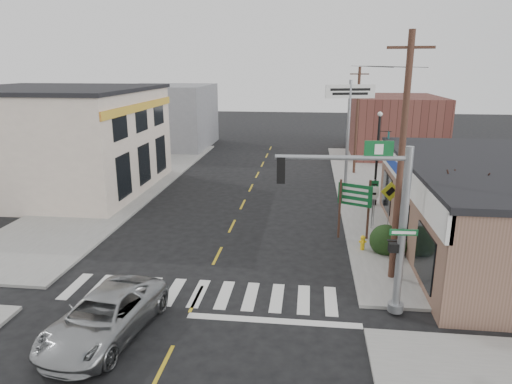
# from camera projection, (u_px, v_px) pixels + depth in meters

# --- Properties ---
(ground) EXTENTS (140.00, 140.00, 0.00)m
(ground) POSITION_uv_depth(u_px,v_px,m) (196.00, 299.00, 17.07)
(ground) COLOR black
(ground) RESTS_ON ground
(sidewalk_right) EXTENTS (6.00, 38.00, 0.13)m
(sidewalk_right) POSITION_uv_depth(u_px,v_px,m) (387.00, 204.00, 28.47)
(sidewalk_right) COLOR gray
(sidewalk_right) RESTS_ON ground
(sidewalk_left) EXTENTS (6.00, 38.00, 0.13)m
(sidewalk_left) POSITION_uv_depth(u_px,v_px,m) (112.00, 194.00, 30.50)
(sidewalk_left) COLOR gray
(sidewalk_left) RESTS_ON ground
(center_line) EXTENTS (0.12, 56.00, 0.01)m
(center_line) POSITION_uv_depth(u_px,v_px,m) (232.00, 226.00, 24.72)
(center_line) COLOR gold
(center_line) RESTS_ON ground
(crosswalk) EXTENTS (11.00, 2.20, 0.01)m
(crosswalk) POSITION_uv_depth(u_px,v_px,m) (199.00, 293.00, 17.46)
(crosswalk) COLOR silver
(crosswalk) RESTS_ON ground
(left_building) EXTENTS (12.00, 12.00, 6.80)m
(left_building) POSITION_uv_depth(u_px,v_px,m) (58.00, 141.00, 31.01)
(left_building) COLOR beige
(left_building) RESTS_ON ground
(bldg_distant_right) EXTENTS (8.00, 10.00, 5.60)m
(bldg_distant_right) POSITION_uv_depth(u_px,v_px,m) (394.00, 126.00, 43.65)
(bldg_distant_right) COLOR brown
(bldg_distant_right) RESTS_ON ground
(bldg_distant_left) EXTENTS (9.00, 10.00, 6.40)m
(bldg_distant_left) POSITION_uv_depth(u_px,v_px,m) (167.00, 116.00, 48.05)
(bldg_distant_left) COLOR gray
(bldg_distant_left) RESTS_ON ground
(suv) EXTENTS (3.08, 5.38, 1.41)m
(suv) POSITION_uv_depth(u_px,v_px,m) (104.00, 316.00, 14.54)
(suv) COLOR #96999B
(suv) RESTS_ON ground
(traffic_signal_pole) EXTENTS (4.73, 0.38, 6.00)m
(traffic_signal_pole) POSITION_uv_depth(u_px,v_px,m) (382.00, 213.00, 15.09)
(traffic_signal_pole) COLOR gray
(traffic_signal_pole) RESTS_ON sidewalk_right
(guide_sign) EXTENTS (1.71, 0.14, 2.99)m
(guide_sign) POSITION_uv_depth(u_px,v_px,m) (355.00, 201.00, 22.14)
(guide_sign) COLOR #4C2F23
(guide_sign) RESTS_ON sidewalk_right
(fire_hydrant) EXTENTS (0.22, 0.22, 0.70)m
(fire_hydrant) POSITION_uv_depth(u_px,v_px,m) (363.00, 242.00, 21.16)
(fire_hydrant) COLOR yellow
(fire_hydrant) RESTS_ON sidewalk_right
(ped_crossing_sign) EXTENTS (1.02, 0.07, 2.62)m
(ped_crossing_sign) POSITION_uv_depth(u_px,v_px,m) (390.00, 197.00, 23.21)
(ped_crossing_sign) COLOR gray
(ped_crossing_sign) RESTS_ON sidewalk_right
(lamp_post) EXTENTS (0.74, 0.58, 5.67)m
(lamp_post) POSITION_uv_depth(u_px,v_px,m) (378.00, 152.00, 27.19)
(lamp_post) COLOR black
(lamp_post) RESTS_ON sidewalk_right
(dance_center_sign) EXTENTS (3.45, 0.22, 7.34)m
(dance_center_sign) POSITION_uv_depth(u_px,v_px,m) (349.00, 107.00, 31.30)
(dance_center_sign) COLOR gray
(dance_center_sign) RESTS_ON sidewalk_right
(bare_tree) EXTENTS (2.47, 2.47, 4.95)m
(bare_tree) POSITION_uv_depth(u_px,v_px,m) (468.00, 179.00, 18.26)
(bare_tree) COLOR black
(bare_tree) RESTS_ON sidewalk_right
(shrub_front) EXTENTS (1.46, 1.46, 1.10)m
(shrub_front) POSITION_uv_depth(u_px,v_px,m) (386.00, 240.00, 20.90)
(shrub_front) COLOR #1E3A17
(shrub_front) RESTS_ON sidewalk_right
(shrub_back) EXTENTS (1.20, 1.20, 0.90)m
(shrub_back) POSITION_uv_depth(u_px,v_px,m) (414.00, 221.00, 23.79)
(shrub_back) COLOR black
(shrub_back) RESTS_ON sidewalk_right
(utility_pole_near) EXTENTS (1.66, 0.25, 9.53)m
(utility_pole_near) POSITION_uv_depth(u_px,v_px,m) (401.00, 159.00, 17.25)
(utility_pole_near) COLOR #462C1D
(utility_pole_near) RESTS_ON sidewalk_right
(utility_pole_far) EXTENTS (1.42, 0.21, 8.16)m
(utility_pole_far) POSITION_uv_depth(u_px,v_px,m) (357.00, 120.00, 35.26)
(utility_pole_far) COLOR #3B2E1D
(utility_pole_far) RESTS_ON sidewalk_right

